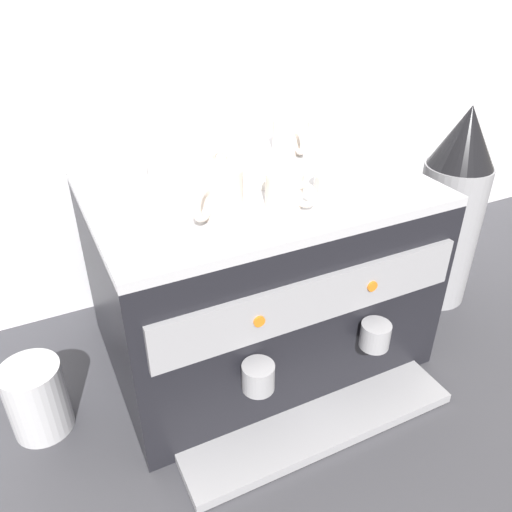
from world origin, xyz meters
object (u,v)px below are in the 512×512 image
(espresso_machine, at_px, (257,272))
(ceramic_bowl_1, at_px, (122,171))
(ceramic_cup_0, at_px, (217,192))
(ceramic_bowl_0, at_px, (347,185))
(ceramic_cup_1, at_px, (291,136))
(milk_pitcher, at_px, (37,398))
(coffee_grinder, at_px, (450,211))
(ceramic_bowl_2, at_px, (259,171))
(ceramic_cup_2, at_px, (284,190))
(ceramic_cup_3, at_px, (198,158))

(espresso_machine, xyz_separation_m, ceramic_bowl_1, (-0.22, 0.14, 0.22))
(ceramic_cup_0, height_order, ceramic_bowl_0, ceramic_cup_0)
(ceramic_cup_1, distance_m, ceramic_bowl_0, 0.25)
(milk_pitcher, bearing_deg, coffee_grinder, 0.50)
(ceramic_cup_0, bearing_deg, coffee_grinder, 5.40)
(espresso_machine, height_order, ceramic_cup_0, ceramic_cup_0)
(ceramic_bowl_2, relative_size, milk_pitcher, 0.76)
(ceramic_cup_0, distance_m, ceramic_cup_1, 0.34)
(ceramic_cup_2, bearing_deg, ceramic_cup_0, 167.29)
(ceramic_cup_2, xyz_separation_m, milk_pitcher, (-0.47, 0.08, -0.36))
(ceramic_cup_1, bearing_deg, ceramic_bowl_1, 178.49)
(espresso_machine, distance_m, ceramic_cup_2, 0.26)
(ceramic_bowl_0, xyz_separation_m, ceramic_bowl_1, (-0.35, 0.26, -0.01))
(ceramic_bowl_0, bearing_deg, milk_pitcher, 172.07)
(ceramic_cup_2, bearing_deg, espresso_machine, 88.67)
(ceramic_cup_3, distance_m, coffee_grinder, 0.63)
(ceramic_bowl_2, bearing_deg, ceramic_cup_1, 39.82)
(ceramic_bowl_0, distance_m, coffee_grinder, 0.43)
(ceramic_cup_3, distance_m, ceramic_bowl_0, 0.30)
(coffee_grinder, bearing_deg, ceramic_bowl_2, 174.72)
(milk_pitcher, bearing_deg, ceramic_cup_1, 14.97)
(ceramic_bowl_1, bearing_deg, ceramic_cup_1, -1.51)
(ceramic_cup_0, relative_size, ceramic_bowl_0, 0.91)
(ceramic_cup_1, height_order, ceramic_cup_2, ceramic_cup_1)
(ceramic_cup_1, relative_size, ceramic_cup_2, 1.30)
(ceramic_cup_2, height_order, ceramic_cup_3, ceramic_cup_3)
(ceramic_cup_1, xyz_separation_m, coffee_grinder, (0.36, -0.16, -0.19))
(ceramic_bowl_0, xyz_separation_m, ceramic_bowl_2, (-0.11, 0.14, -0.00))
(ceramic_bowl_1, xyz_separation_m, milk_pitcher, (-0.25, -0.18, -0.34))
(ceramic_cup_3, height_order, ceramic_bowl_2, ceramic_cup_3)
(ceramic_bowl_0, height_order, coffee_grinder, coffee_grinder)
(ceramic_cup_3, distance_m, milk_pitcher, 0.54)
(ceramic_cup_1, bearing_deg, ceramic_cup_2, -122.08)
(ceramic_cup_0, bearing_deg, espresso_machine, 35.77)
(milk_pitcher, bearing_deg, ceramic_cup_3, 18.26)
(ceramic_cup_2, relative_size, ceramic_bowl_2, 0.80)
(ceramic_bowl_0, bearing_deg, espresso_machine, 137.32)
(ceramic_cup_0, relative_size, ceramic_bowl_1, 1.16)
(ceramic_cup_3, relative_size, ceramic_bowl_2, 0.92)
(espresso_machine, distance_m, coffee_grinder, 0.51)
(ceramic_cup_2, distance_m, ceramic_cup_3, 0.22)
(ceramic_cup_2, bearing_deg, ceramic_cup_1, 57.92)
(ceramic_cup_3, xyz_separation_m, ceramic_bowl_1, (-0.14, 0.05, -0.02))
(espresso_machine, distance_m, ceramic_cup_3, 0.27)
(ceramic_cup_0, distance_m, ceramic_bowl_1, 0.25)
(ceramic_cup_0, xyz_separation_m, coffee_grinder, (0.62, 0.06, -0.20))
(ceramic_cup_0, distance_m, ceramic_bowl_2, 0.17)
(ceramic_cup_2, distance_m, ceramic_bowl_2, 0.13)
(ceramic_cup_0, xyz_separation_m, ceramic_cup_2, (0.11, -0.03, -0.01))
(ceramic_cup_3, height_order, ceramic_bowl_0, ceramic_cup_3)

